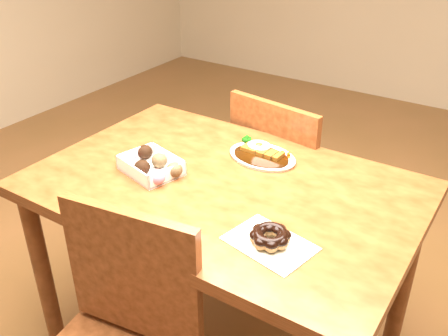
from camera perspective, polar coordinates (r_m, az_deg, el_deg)
The scene contains 5 objects.
table at distance 1.62m, azimuth -0.15°, elevation -4.68°, with size 1.20×0.80×0.75m.
chair_far at distance 2.12m, azimuth 7.24°, elevation -1.56°, with size 0.48×0.48×0.87m.
katsu_curry_plate at distance 1.72m, azimuth 4.33°, elevation 1.59°, with size 0.26×0.20×0.05m.
donut_box at distance 1.64m, azimuth -8.36°, elevation 0.39°, with size 0.23×0.19×0.05m.
pon_de_ring at distance 1.31m, azimuth 5.29°, elevation -7.86°, with size 0.25×0.20×0.04m.
Camera 1 is at (0.74, -1.13, 1.56)m, focal length 40.00 mm.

